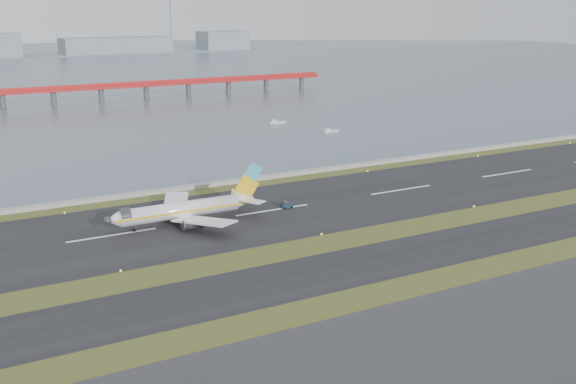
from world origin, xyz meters
The scene contains 10 objects.
ground centered at (0.00, 0.00, 0.00)m, with size 1000.00×1000.00×0.00m, color #354318.
apron_strip centered at (0.00, -55.00, 0.05)m, with size 1000.00×50.00×0.10m, color #2C2C2E.
taxiway_strip centered at (0.00, -12.00, 0.05)m, with size 1000.00×18.00×0.10m, color black.
runway_strip centered at (0.00, 30.00, 0.05)m, with size 1000.00×45.00×0.10m, color black.
seawall centered at (0.00, 60.00, 0.50)m, with size 1000.00×2.50×1.00m, color #979691.
red_pier centered at (20.00, 250.00, 7.28)m, with size 260.00×5.00×10.20m.
airliner centered at (-22.45, 30.15, 3.46)m, with size 38.52×32.89×12.80m.
pushback_tug centered at (3.91, 29.96, 0.88)m, with size 2.89×1.77×1.82m.
workboat_near centered at (72.81, 116.11, 0.52)m, with size 6.99×2.73×1.66m.
workboat_far centered at (65.39, 145.54, 0.54)m, with size 7.43×3.99×1.72m.
Camera 1 is at (-81.30, -119.41, 49.17)m, focal length 45.00 mm.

